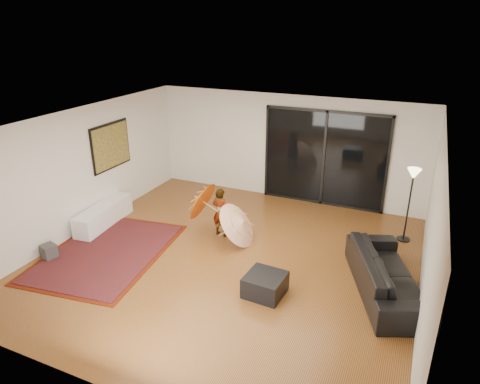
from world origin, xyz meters
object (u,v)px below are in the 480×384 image
Objects in this scene: sofa at (387,274)px; ottoman at (265,285)px; media_console at (104,215)px; child at (221,212)px.

sofa is 2.10m from ottoman.
ottoman is (4.32, -1.00, -0.06)m from media_console.
ottoman is 2.35m from child.
media_console is 6.20m from sofa.
media_console is 0.72× the size of sofa.
child reaches higher than sofa.
child is (2.67, 0.63, 0.31)m from media_console.
sofa is at bearing 25.80° from ottoman.
sofa reaches higher than media_console.
child reaches higher than ottoman.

